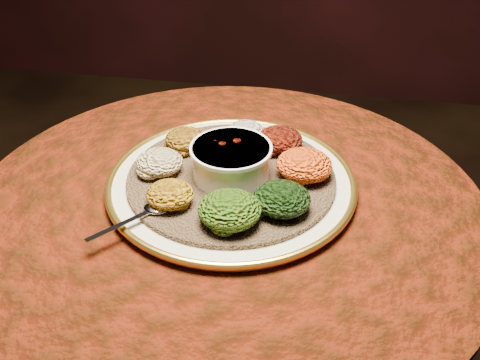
# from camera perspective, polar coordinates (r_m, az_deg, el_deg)

# --- Properties ---
(table) EXTENTS (0.96, 0.96, 0.73)m
(table) POSITION_cam_1_polar(r_m,az_deg,el_deg) (1.11, -1.36, -9.42)
(table) COLOR black
(table) RESTS_ON ground
(platter) EXTENTS (0.58, 0.58, 0.02)m
(platter) POSITION_cam_1_polar(r_m,az_deg,el_deg) (1.01, -0.93, -0.25)
(platter) COLOR silver
(platter) RESTS_ON table
(injera) EXTENTS (0.46, 0.46, 0.01)m
(injera) POSITION_cam_1_polar(r_m,az_deg,el_deg) (1.00, -0.94, 0.25)
(injera) COLOR #846042
(injera) RESTS_ON platter
(stew_bowl) EXTENTS (0.15, 0.15, 0.06)m
(stew_bowl) POSITION_cam_1_polar(r_m,az_deg,el_deg) (0.98, -0.96, 2.23)
(stew_bowl) COLOR white
(stew_bowl) RESTS_ON injera
(spoon) EXTENTS (0.11, 0.12, 0.01)m
(spoon) POSITION_cam_1_polar(r_m,az_deg,el_deg) (0.92, -9.51, -3.24)
(spoon) COLOR silver
(spoon) RESTS_ON injera
(portion_ayib) EXTENTS (0.08, 0.07, 0.04)m
(portion_ayib) POSITION_cam_1_polar(r_m,az_deg,el_deg) (1.10, 0.60, 5.21)
(portion_ayib) COLOR beige
(portion_ayib) RESTS_ON injera
(portion_kitfo) EXTENTS (0.09, 0.09, 0.04)m
(portion_kitfo) POSITION_cam_1_polar(r_m,az_deg,el_deg) (1.07, 4.26, 4.36)
(portion_kitfo) COLOR black
(portion_kitfo) RESTS_ON injera
(portion_tikil) EXTENTS (0.10, 0.10, 0.05)m
(portion_tikil) POSITION_cam_1_polar(r_m,az_deg,el_deg) (0.99, 6.87, 1.62)
(portion_tikil) COLOR #BE8B0F
(portion_tikil) RESTS_ON injera
(portion_gomen) EXTENTS (0.10, 0.09, 0.05)m
(portion_gomen) POSITION_cam_1_polar(r_m,az_deg,el_deg) (0.91, 4.48, -2.01)
(portion_gomen) COLOR black
(portion_gomen) RESTS_ON injera
(portion_mixveg) EXTENTS (0.11, 0.10, 0.05)m
(portion_mixveg) POSITION_cam_1_polar(r_m,az_deg,el_deg) (0.88, -1.12, -3.18)
(portion_mixveg) COLOR #9C290A
(portion_mixveg) RESTS_ON injera
(portion_kik) EXTENTS (0.08, 0.08, 0.04)m
(portion_kik) POSITION_cam_1_polar(r_m,az_deg,el_deg) (0.93, -7.48, -1.53)
(portion_kik) COLOR #B78710
(portion_kik) RESTS_ON injera
(portion_timatim) EXTENTS (0.09, 0.08, 0.04)m
(portion_timatim) POSITION_cam_1_polar(r_m,az_deg,el_deg) (1.01, -8.58, 1.90)
(portion_timatim) COLOR maroon
(portion_timatim) RESTS_ON injera
(portion_shiro) EXTENTS (0.08, 0.08, 0.04)m
(portion_shiro) POSITION_cam_1_polar(r_m,az_deg,el_deg) (1.08, -5.80, 4.35)
(portion_shiro) COLOR #8F6011
(portion_shiro) RESTS_ON injera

